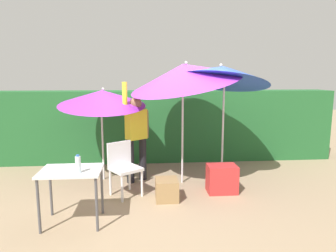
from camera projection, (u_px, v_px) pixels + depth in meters
The scene contains 11 objects.
ground_plane at pixel (169, 191), 5.32m from camera, with size 24.00×24.00×0.00m, color #9E8466.
hedge_row at pixel (162, 126), 7.21m from camera, with size 8.00×0.70×1.64m, color #23602D.
umbrella_rainbow at pixel (184, 74), 5.37m from camera, with size 2.09×2.04×2.52m.
umbrella_orange at pixel (102, 98), 5.66m from camera, with size 1.64×1.65×1.86m.
umbrella_yellow at pixel (223, 74), 5.61m from camera, with size 1.81×1.76×2.45m.
person_vendor at pixel (136, 133), 5.67m from camera, with size 0.50×0.38×1.88m.
chair_plastic at pixel (123, 165), 5.08m from camera, with size 0.61×0.61×0.89m.
cooler_box at pixel (222, 179), 5.22m from camera, with size 0.50×0.35×0.48m, color red.
crate_cardboard at pixel (167, 190), 4.92m from camera, with size 0.36×0.39×0.34m, color #9E7A4C.
folding_table at pixel (71, 176), 4.06m from camera, with size 0.80×0.60×0.75m.
bottle_water at pixel (78, 164), 3.89m from camera, with size 0.07×0.07×0.24m.
Camera 1 is at (-0.44, -5.04, 1.99)m, focal length 32.53 mm.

